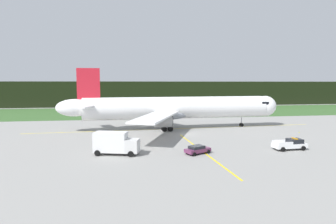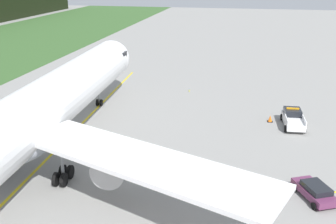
{
  "view_description": "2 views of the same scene",
  "coord_description": "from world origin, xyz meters",
  "px_view_note": "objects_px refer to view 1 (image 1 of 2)",
  "views": [
    {
      "loc": [
        -13.43,
        -58.38,
        11.04
      ],
      "look_at": [
        -3.32,
        6.42,
        4.25
      ],
      "focal_mm": 30.29,
      "sensor_mm": 36.0,
      "label": 1
    },
    {
      "loc": [
        -31.41,
        -10.41,
        17.35
      ],
      "look_at": [
        7.03,
        -2.45,
        3.07
      ],
      "focal_mm": 42.18,
      "sensor_mm": 36.0,
      "label": 2
    }
  ],
  "objects_px": {
    "catering_truck": "(115,143)",
    "airliner": "(175,108)",
    "ops_pickup_truck": "(290,144)",
    "staff_car": "(197,149)",
    "apron_cone": "(286,144)"
  },
  "relations": [
    {
      "from": "ops_pickup_truck",
      "to": "apron_cone",
      "type": "distance_m",
      "value": 2.68
    },
    {
      "from": "airliner",
      "to": "catering_truck",
      "type": "relative_size",
      "value": 7.41
    },
    {
      "from": "airliner",
      "to": "ops_pickup_truck",
      "type": "xyz_separation_m",
      "value": [
        15.07,
        -24.01,
        -4.06
      ]
    },
    {
      "from": "catering_truck",
      "to": "staff_car",
      "type": "relative_size",
      "value": 1.62
    },
    {
      "from": "catering_truck",
      "to": "airliner",
      "type": "bearing_deg",
      "value": 59.31
    },
    {
      "from": "ops_pickup_truck",
      "to": "catering_truck",
      "type": "distance_m",
      "value": 28.65
    },
    {
      "from": "ops_pickup_truck",
      "to": "catering_truck",
      "type": "height_order",
      "value": "catering_truck"
    },
    {
      "from": "staff_car",
      "to": "apron_cone",
      "type": "bearing_deg",
      "value": 9.7
    },
    {
      "from": "staff_car",
      "to": "airliner",
      "type": "bearing_deg",
      "value": 87.94
    },
    {
      "from": "staff_car",
      "to": "ops_pickup_truck",
      "type": "bearing_deg",
      "value": 1.18
    },
    {
      "from": "ops_pickup_truck",
      "to": "airliner",
      "type": "bearing_deg",
      "value": 122.12
    },
    {
      "from": "catering_truck",
      "to": "apron_cone",
      "type": "bearing_deg",
      "value": 2.59
    },
    {
      "from": "ops_pickup_truck",
      "to": "staff_car",
      "type": "distance_m",
      "value": 15.95
    },
    {
      "from": "airliner",
      "to": "ops_pickup_truck",
      "type": "distance_m",
      "value": 28.64
    },
    {
      "from": "airliner",
      "to": "ops_pickup_truck",
      "type": "height_order",
      "value": "airliner"
    }
  ]
}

